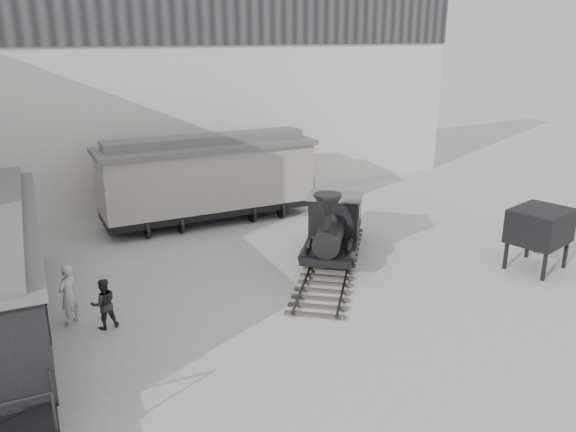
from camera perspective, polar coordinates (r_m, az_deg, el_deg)
ground at (r=18.48m, az=6.59°, el=-9.49°), size 90.00×90.00×0.00m
north_wall at (r=29.88m, az=-10.81°, el=11.97°), size 34.00×2.51×11.00m
locomotive at (r=22.02m, az=4.62°, el=-1.52°), size 7.36×8.01×3.16m
boxcar at (r=26.53m, az=-8.14°, el=3.95°), size 10.26×3.79×4.13m
visitor_a at (r=18.41m, az=-21.41°, el=-7.48°), size 0.83×0.80×1.92m
visitor_b at (r=17.88m, az=-18.21°, el=-8.46°), size 0.79×0.62×1.59m
coal_hopper at (r=22.94m, az=24.16°, el=-1.32°), size 2.46×2.16×2.35m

